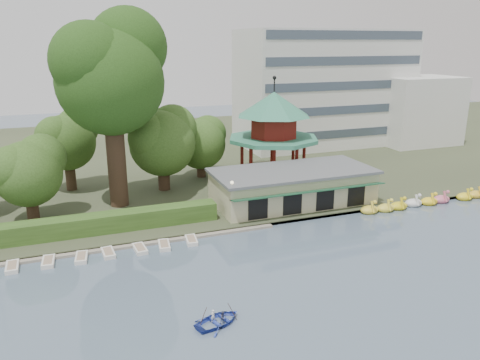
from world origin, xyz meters
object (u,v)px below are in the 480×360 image
dock (101,248)px  pavilion (273,127)px  boathouse (293,186)px  rowboat_with_passengers (218,317)px  big_tree (111,71)px

dock → pavilion: size_ratio=2.52×
dock → boathouse: bearing=12.2°
pavilion → rowboat_with_passengers: size_ratio=2.45×
big_tree → dock: bearing=-106.0°
dock → rowboat_with_passengers: size_ratio=6.16×
boathouse → pavilion: size_ratio=1.38×
boathouse → big_tree: 23.74m
pavilion → rowboat_with_passengers: 35.31m
big_tree → rowboat_with_passengers: bearing=-82.7°
dock → boathouse: (22.00, 4.77, 2.25)m
big_tree → rowboat_with_passengers: 30.19m
dock → rowboat_with_passengers: (6.49, -15.06, 0.37)m
dock → rowboat_with_passengers: rowboat_with_passengers is taller
boathouse → rowboat_with_passengers: size_ratio=3.37×
boathouse → big_tree: (-18.84, 6.21, 13.03)m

